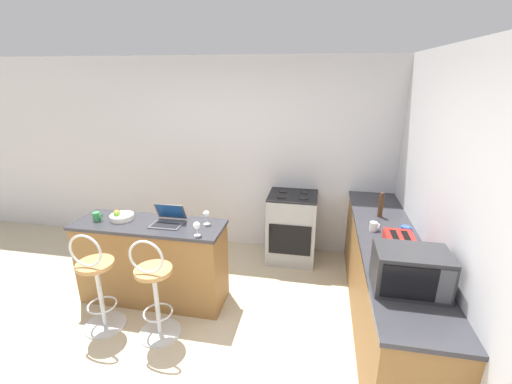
# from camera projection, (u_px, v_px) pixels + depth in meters

# --- Properties ---
(ground_plane) EXTENTS (20.00, 20.00, 0.00)m
(ground_plane) POSITION_uv_depth(u_px,v_px,m) (181.00, 359.00, 3.01)
(ground_plane) COLOR #BCAD8E
(wall_back) EXTENTS (12.00, 0.06, 2.60)m
(wall_back) POSITION_uv_depth(u_px,v_px,m) (239.00, 157.00, 4.68)
(wall_back) COLOR silver
(wall_back) RESTS_ON ground_plane
(wall_right) EXTENTS (0.06, 12.00, 2.60)m
(wall_right) POSITION_uv_depth(u_px,v_px,m) (473.00, 249.00, 2.21)
(wall_right) COLOR silver
(wall_right) RESTS_ON ground_plane
(breakfast_bar) EXTENTS (1.58, 0.52, 0.91)m
(breakfast_bar) POSITION_uv_depth(u_px,v_px,m) (153.00, 261.00, 3.69)
(breakfast_bar) COLOR olive
(breakfast_bar) RESTS_ON ground_plane
(counter_right) EXTENTS (0.59, 2.76, 0.91)m
(counter_right) POSITION_uv_depth(u_px,v_px,m) (385.00, 281.00, 3.34)
(counter_right) COLOR olive
(counter_right) RESTS_ON ground_plane
(bar_stool_near) EXTENTS (0.40, 0.40, 1.05)m
(bar_stool_near) POSITION_uv_depth(u_px,v_px,m) (97.00, 284.00, 3.23)
(bar_stool_near) COLOR silver
(bar_stool_near) RESTS_ON ground_plane
(bar_stool_far) EXTENTS (0.40, 0.40, 1.05)m
(bar_stool_far) POSITION_uv_depth(u_px,v_px,m) (155.00, 290.00, 3.13)
(bar_stool_far) COLOR silver
(bar_stool_far) RESTS_ON ground_plane
(laptop) EXTENTS (0.32, 0.27, 0.20)m
(laptop) POSITION_uv_depth(u_px,v_px,m) (168.00, 219.00, 3.52)
(laptop) COLOR #47474C
(laptop) RESTS_ON breakfast_bar
(microwave) EXTENTS (0.50, 0.34, 0.31)m
(microwave) POSITION_uv_depth(u_px,v_px,m) (411.00, 271.00, 2.41)
(microwave) COLOR #2D2D30
(microwave) RESTS_ON counter_right
(toaster) EXTENTS (0.25, 0.32, 0.17)m
(toaster) POSITION_uv_depth(u_px,v_px,m) (399.00, 245.00, 2.92)
(toaster) COLOR red
(toaster) RESTS_ON counter_right
(stove_range) EXTENTS (0.62, 0.57, 0.92)m
(stove_range) POSITION_uv_depth(u_px,v_px,m) (292.00, 227.00, 4.51)
(stove_range) COLOR #9EA3A8
(stove_range) RESTS_ON ground_plane
(mug_white) EXTENTS (0.09, 0.07, 0.09)m
(mug_white) POSITION_uv_depth(u_px,v_px,m) (374.00, 226.00, 3.36)
(mug_white) COLOR white
(mug_white) RESTS_ON counter_right
(mug_blue) EXTENTS (0.10, 0.09, 0.09)m
(mug_blue) POSITION_uv_depth(u_px,v_px,m) (406.00, 231.00, 3.27)
(mug_blue) COLOR #2D51AD
(mug_blue) RESTS_ON counter_right
(mug_green) EXTENTS (0.09, 0.08, 0.09)m
(mug_green) POSITION_uv_depth(u_px,v_px,m) (97.00, 217.00, 3.59)
(mug_green) COLOR #338447
(mug_green) RESTS_ON breakfast_bar
(wine_glass_tall) EXTENTS (0.06, 0.06, 0.15)m
(wine_glass_tall) POSITION_uv_depth(u_px,v_px,m) (206.00, 215.00, 3.48)
(wine_glass_tall) COLOR silver
(wine_glass_tall) RESTS_ON breakfast_bar
(fruit_bowl) EXTENTS (0.25, 0.25, 0.11)m
(fruit_bowl) POSITION_uv_depth(u_px,v_px,m) (121.00, 216.00, 3.62)
(fruit_bowl) COLOR silver
(fruit_bowl) RESTS_ON breakfast_bar
(wine_glass_short) EXTENTS (0.07, 0.07, 0.14)m
(wine_glass_short) POSITION_uv_depth(u_px,v_px,m) (197.00, 226.00, 3.23)
(wine_glass_short) COLOR silver
(wine_glass_short) RESTS_ON breakfast_bar
(pepper_mill) EXTENTS (0.05, 0.05, 0.28)m
(pepper_mill) POSITION_uv_depth(u_px,v_px,m) (381.00, 205.00, 3.66)
(pepper_mill) COLOR #4C2D19
(pepper_mill) RESTS_ON counter_right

